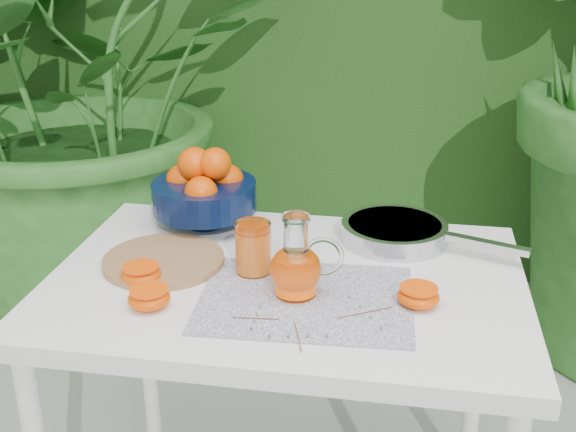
% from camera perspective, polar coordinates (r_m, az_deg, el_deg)
% --- Properties ---
extents(potted_plant_left, '(2.51, 2.51, 1.78)m').
position_cam_1_polar(potted_plant_left, '(2.85, -15.70, 10.10)').
color(potted_plant_left, '#2C5D20').
rests_on(potted_plant_left, ground).
extents(white_table, '(1.00, 0.70, 0.75)m').
position_cam_1_polar(white_table, '(1.57, -0.12, -7.43)').
color(white_table, white).
rests_on(white_table, ground).
extents(placemat, '(0.44, 0.35, 0.00)m').
position_cam_1_polar(placemat, '(1.44, 1.41, -6.57)').
color(placemat, '#0B1041').
rests_on(placemat, white_table).
extents(cutting_board, '(0.34, 0.34, 0.02)m').
position_cam_1_polar(cutting_board, '(1.61, -9.79, -3.50)').
color(cutting_board, '#8D5D40').
rests_on(cutting_board, white_table).
extents(fruit_bowl, '(0.30, 0.30, 0.20)m').
position_cam_1_polar(fruit_bowl, '(1.77, -6.63, 2.10)').
color(fruit_bowl, black).
rests_on(fruit_bowl, white_table).
extents(juice_pitcher, '(0.15, 0.11, 0.17)m').
position_cam_1_polar(juice_pitcher, '(1.43, 0.69, -4.07)').
color(juice_pitcher, white).
rests_on(juice_pitcher, white_table).
extents(juice_tumbler, '(0.09, 0.09, 0.11)m').
position_cam_1_polar(juice_tumbler, '(1.52, -2.76, -2.60)').
color(juice_tumbler, white).
rests_on(juice_tumbler, white_table).
extents(saute_pan, '(0.45, 0.32, 0.05)m').
position_cam_1_polar(saute_pan, '(1.71, 8.52, -1.19)').
color(saute_pan, '#B3B3B7').
rests_on(saute_pan, white_table).
extents(orange_halves, '(0.67, 0.20, 0.04)m').
position_cam_1_polar(orange_halves, '(1.44, -4.26, -5.77)').
color(orange_halves, '#F66402').
rests_on(orange_halves, white_table).
extents(thyme_sprigs, '(0.29, 0.21, 0.01)m').
position_cam_1_polar(thyme_sprigs, '(1.36, 1.68, -8.33)').
color(thyme_sprigs, brown).
rests_on(thyme_sprigs, white_table).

